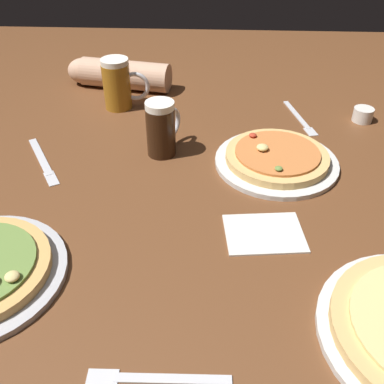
# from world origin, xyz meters

# --- Properties ---
(ground_plane) EXTENTS (2.40, 2.40, 0.03)m
(ground_plane) POSITION_xyz_m (0.00, 0.00, -0.01)
(ground_plane) COLOR brown
(pizza_plate_far) EXTENTS (0.29, 0.29, 0.05)m
(pizza_plate_far) POSITION_xyz_m (0.19, 0.15, 0.02)
(pizza_plate_far) COLOR silver
(pizza_plate_far) RESTS_ON ground_plane
(beer_mug_dark) EXTENTS (0.08, 0.12, 0.14)m
(beer_mug_dark) POSITION_xyz_m (-0.08, 0.19, 0.07)
(beer_mug_dark) COLOR black
(beer_mug_dark) RESTS_ON ground_plane
(beer_mug_amber) EXTENTS (0.13, 0.08, 0.14)m
(beer_mug_amber) POSITION_xyz_m (-0.23, 0.43, 0.07)
(beer_mug_amber) COLOR #9E6619
(beer_mug_amber) RESTS_ON ground_plane
(ramekin_sauce) EXTENTS (0.05, 0.05, 0.04)m
(ramekin_sauce) POSITION_xyz_m (0.45, 0.38, 0.02)
(ramekin_sauce) COLOR silver
(ramekin_sauce) RESTS_ON ground_plane
(napkin_folded) EXTENTS (0.16, 0.13, 0.01)m
(napkin_folded) POSITION_xyz_m (0.14, -0.10, 0.00)
(napkin_folded) COLOR silver
(napkin_folded) RESTS_ON ground_plane
(fork_left) EXTENTS (0.20, 0.03, 0.01)m
(fork_left) POSITION_xyz_m (-0.03, -0.41, 0.00)
(fork_left) COLOR silver
(fork_left) RESTS_ON ground_plane
(knife_right) EXTENTS (0.14, 0.21, 0.01)m
(knife_right) POSITION_xyz_m (-0.37, 0.13, 0.00)
(knife_right) COLOR silver
(knife_right) RESTS_ON ground_plane
(fork_spare) EXTENTS (0.07, 0.21, 0.01)m
(fork_spare) POSITION_xyz_m (0.28, 0.38, 0.00)
(fork_spare) COLOR silver
(fork_spare) RESTS_ON ground_plane
(diner_arm) EXTENTS (0.34, 0.14, 0.09)m
(diner_arm) POSITION_xyz_m (-0.27, 0.58, 0.04)
(diner_arm) COLOR tan
(diner_arm) RESTS_ON ground_plane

